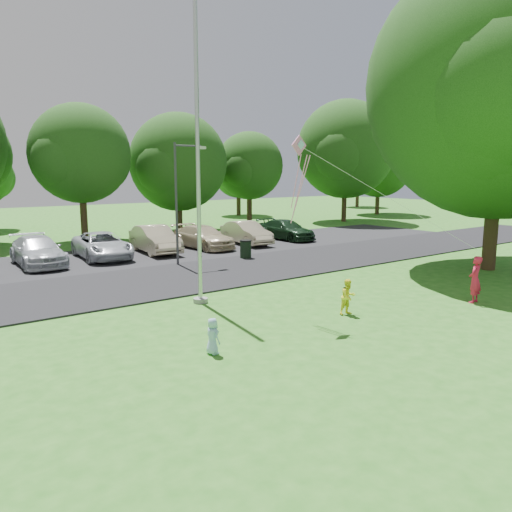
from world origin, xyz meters
TOP-DOWN VIEW (x-y plane):
  - ground at (0.00, 0.00)m, footprint 120.00×120.00m
  - park_road at (0.00, 9.00)m, footprint 60.00×6.00m
  - parking_strip at (0.00, 15.50)m, footprint 42.00×7.00m
  - flagpole at (-3.50, 5.00)m, footprint 0.50×0.50m
  - street_lamp at (-0.57, 11.68)m, footprint 1.64×0.27m
  - trash_can at (2.91, 11.25)m, footprint 0.62×0.62m
  - big_tree at (10.16, 2.10)m, footprint 12.28×11.70m
  - tree_row at (1.59, 24.23)m, footprint 64.35×11.94m
  - horizon_trees at (4.06, 33.88)m, footprint 77.46×7.20m
  - parked_cars at (-0.61, 15.44)m, footprint 20.35×5.03m
  - woman at (4.03, -0.65)m, footprint 0.66×0.50m
  - child_yellow at (-0.51, 0.96)m, footprint 0.59×0.48m
  - child_blue at (-5.78, 0.55)m, footprint 0.32×0.47m
  - kite at (-1.74, 1.75)m, footprint 6.23×2.74m

SIDE VIEW (x-z plane):
  - ground at x=0.00m, z-range 0.00..0.00m
  - park_road at x=0.00m, z-range 0.00..0.06m
  - parking_strip at x=0.00m, z-range 0.00..0.06m
  - child_blue at x=-5.78m, z-range 0.00..0.91m
  - trash_can at x=2.91m, z-range 0.00..0.99m
  - child_yellow at x=-0.51m, z-range 0.00..1.14m
  - parked_cars at x=-0.61m, z-range 0.01..1.50m
  - woman at x=4.03m, z-range 0.00..1.63m
  - street_lamp at x=-0.57m, z-range 0.59..6.41m
  - flagpole at x=-3.50m, z-range -0.83..9.17m
  - horizon_trees at x=4.06m, z-range 0.79..7.81m
  - kite at x=-1.74m, z-range 2.88..6.57m
  - tree_row at x=1.59m, z-range 0.27..11.15m
  - big_tree at x=10.16m, z-range 0.81..14.84m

